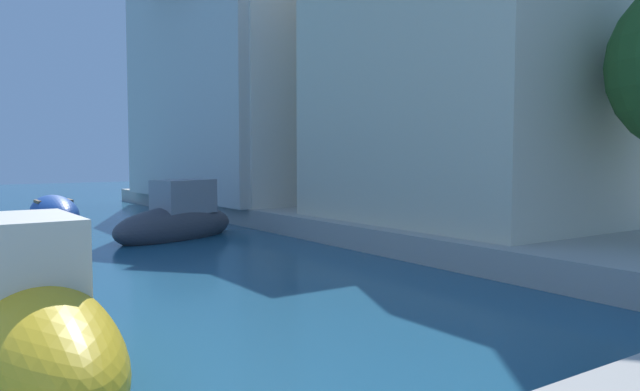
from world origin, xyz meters
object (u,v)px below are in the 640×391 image
at_px(moored_boat_5, 33,327).
at_px(waterfront_building_main, 469,33).
at_px(moored_boat_0, 177,221).
at_px(moored_boat_4, 54,213).
at_px(waterfront_building_annex, 283,69).
at_px(waterfront_building_far, 259,71).

bearing_deg(moored_boat_5, waterfront_building_main, 109.52).
relative_size(moored_boat_0, moored_boat_4, 1.03).
height_order(moored_boat_4, waterfront_building_annex, waterfront_building_annex).
xyz_separation_m(waterfront_building_main, waterfront_building_far, (0.00, 9.88, 0.26)).
bearing_deg(waterfront_building_far, moored_boat_5, -125.85).
distance_m(moored_boat_5, waterfront_building_main, 11.23).
bearing_deg(waterfront_building_far, moored_boat_0, -133.16).
bearing_deg(moored_boat_4, waterfront_building_main, 38.53).
distance_m(moored_boat_4, waterfront_building_far, 8.60).
xyz_separation_m(waterfront_building_annex, waterfront_building_far, (0.00, 1.66, 0.11)).
relative_size(moored_boat_0, moored_boat_5, 0.91).
bearing_deg(moored_boat_5, waterfront_building_annex, 139.78).
xyz_separation_m(moored_boat_0, waterfront_building_annex, (5.35, 4.04, 4.46)).
relative_size(moored_boat_0, waterfront_building_far, 0.35).
bearing_deg(moored_boat_4, waterfront_building_far, 96.70).
relative_size(moored_boat_5, waterfront_building_far, 0.39).
bearing_deg(moored_boat_5, moored_boat_0, 149.82).
height_order(moored_boat_5, waterfront_building_annex, waterfront_building_annex).
height_order(waterfront_building_annex, waterfront_building_far, waterfront_building_far).
bearing_deg(waterfront_building_main, moored_boat_4, 128.34).
bearing_deg(moored_boat_4, waterfront_building_annex, 83.50).
bearing_deg(waterfront_building_main, moored_boat_5, -159.74).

